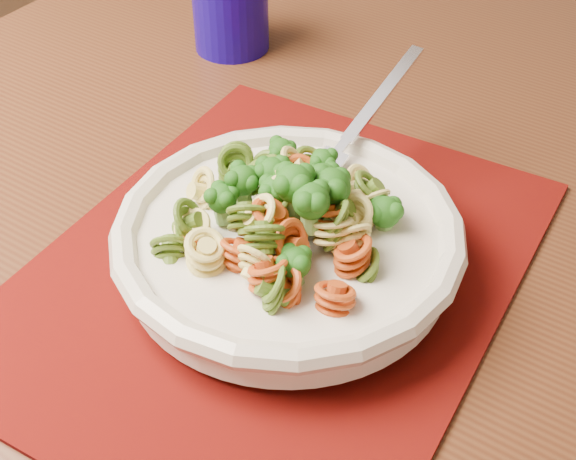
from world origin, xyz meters
TOP-DOWN VIEW (x-y plane):
  - dining_table at (0.64, -0.79)m, footprint 1.53×1.22m
  - placemat at (0.71, -0.84)m, footprint 0.51×0.46m
  - pasta_bowl at (0.71, -0.85)m, footprint 0.26×0.26m
  - pasta_broccoli_heap at (0.71, -0.85)m, footprint 0.22×0.22m
  - fork at (0.79, -0.81)m, footprint 0.18×0.07m
  - tumbler at (0.89, -0.54)m, footprint 0.08×0.08m

SIDE VIEW (x-z plane):
  - dining_table at x=0.64m, z-range 0.27..1.03m
  - placemat at x=0.71m, z-range 0.76..0.76m
  - pasta_bowl at x=0.71m, z-range 0.77..0.81m
  - fork at x=0.79m, z-range 0.77..0.84m
  - pasta_broccoli_heap at x=0.71m, z-range 0.77..0.84m
  - tumbler at x=0.89m, z-range 0.76..0.86m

